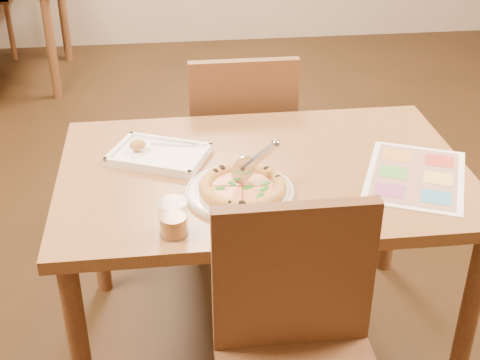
{
  "coord_description": "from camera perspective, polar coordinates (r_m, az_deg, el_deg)",
  "views": [
    {
      "loc": [
        -0.3,
        -1.84,
        1.75
      ],
      "look_at": [
        -0.1,
        -0.15,
        0.77
      ],
      "focal_mm": 50.0,
      "sensor_mm": 36.0,
      "label": 1
    }
  ],
  "objects": [
    {
      "name": "chair_far",
      "position": [
        2.73,
        0.08,
        4.23
      ],
      "size": [
        0.42,
        0.42,
        0.47
      ],
      "rotation": [
        0.0,
        0.0,
        3.14
      ],
      "color": "brown",
      "rests_on": "ground"
    },
    {
      "name": "pizza",
      "position": [
        1.97,
        0.22,
        -0.62
      ],
      "size": [
        0.26,
        0.26,
        0.04
      ],
      "rotation": [
        0.0,
        0.0,
        -0.12
      ],
      "color": "#E5AA4E",
      "rests_on": "plate"
    },
    {
      "name": "pizza_cutter",
      "position": [
        1.98,
        1.2,
        1.59
      ],
      "size": [
        0.15,
        0.1,
        0.1
      ],
      "rotation": [
        0.0,
        0.0,
        0.54
      ],
      "color": "silver",
      "rests_on": "pizza"
    },
    {
      "name": "appetizer_tray",
      "position": [
        2.2,
        -7.06,
        2.11
      ],
      "size": [
        0.36,
        0.31,
        0.06
      ],
      "rotation": [
        0.0,
        0.0,
        -0.42
      ],
      "color": "white",
      "rests_on": "dining_table"
    },
    {
      "name": "dining_table",
      "position": [
        2.17,
        2.01,
        -0.98
      ],
      "size": [
        1.3,
        0.85,
        0.72
      ],
      "color": "#92603A",
      "rests_on": "ground"
    },
    {
      "name": "chair_near",
      "position": [
        1.74,
        5.03,
        -13.1
      ],
      "size": [
        0.42,
        0.42,
        0.47
      ],
      "color": "brown",
      "rests_on": "ground"
    },
    {
      "name": "plate",
      "position": [
        1.99,
        -0.0,
        -1.03
      ],
      "size": [
        0.43,
        0.43,
        0.02
      ],
      "primitive_type": "cylinder",
      "rotation": [
        0.0,
        0.0,
        -0.43
      ],
      "color": "silver",
      "rests_on": "dining_table"
    },
    {
      "name": "glass_tumbler",
      "position": [
        1.8,
        -5.72,
        -3.43
      ],
      "size": [
        0.08,
        0.08,
        0.1
      ],
      "rotation": [
        0.0,
        0.0,
        0.26
      ],
      "color": "#8C480A",
      "rests_on": "dining_table"
    },
    {
      "name": "menu",
      "position": [
        2.16,
        14.74,
        0.36
      ],
      "size": [
        0.43,
        0.49,
        0.0
      ],
      "primitive_type": "cube",
      "rotation": [
        0.0,
        0.0,
        -0.41
      ],
      "color": "white",
      "rests_on": "dining_table"
    }
  ]
}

